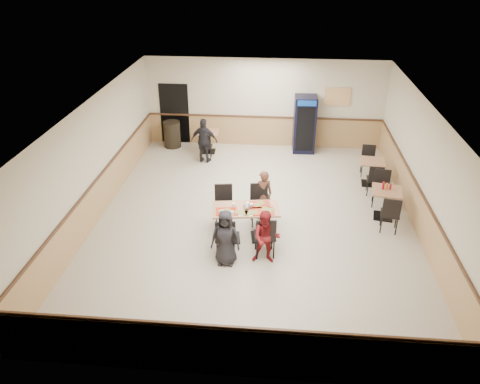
# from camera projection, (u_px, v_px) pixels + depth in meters

# --- Properties ---
(ground) EXTENTS (10.00, 10.00, 0.00)m
(ground) POSITION_uv_depth(u_px,v_px,m) (255.00, 218.00, 12.05)
(ground) COLOR beige
(ground) RESTS_ON ground
(room_shell) EXTENTS (10.00, 10.00, 10.00)m
(room_shell) POSITION_uv_depth(u_px,v_px,m) (320.00, 160.00, 13.88)
(room_shell) COLOR silver
(room_shell) RESTS_ON ground
(main_table) EXTENTS (1.64, 0.99, 0.83)m
(main_table) POSITION_uv_depth(u_px,v_px,m) (246.00, 219.00, 10.97)
(main_table) COLOR black
(main_table) RESTS_ON ground
(main_chairs) EXTENTS (1.62, 1.99, 1.05)m
(main_chairs) POSITION_uv_depth(u_px,v_px,m) (243.00, 220.00, 10.98)
(main_chairs) COLOR black
(main_chairs) RESTS_ON ground
(diner_woman_left) EXTENTS (0.65, 0.43, 1.31)m
(diner_woman_left) POSITION_uv_depth(u_px,v_px,m) (225.00, 238.00, 10.07)
(diner_woman_left) COLOR black
(diner_woman_left) RESTS_ON ground
(diner_woman_right) EXTENTS (0.62, 0.49, 1.26)m
(diner_woman_right) POSITION_uv_depth(u_px,v_px,m) (266.00, 237.00, 10.12)
(diner_woman_right) COLOR maroon
(diner_woman_right) RESTS_ON ground
(diner_man_opposite) EXTENTS (0.55, 0.44, 1.33)m
(diner_man_opposite) POSITION_uv_depth(u_px,v_px,m) (263.00, 195.00, 11.77)
(diner_man_opposite) COLOR brown
(diner_man_opposite) RESTS_ON ground
(lone_diner) EXTENTS (0.89, 0.44, 1.46)m
(lone_diner) POSITION_uv_depth(u_px,v_px,m) (204.00, 141.00, 14.82)
(lone_diner) COLOR black
(lone_diner) RESTS_ON ground
(tabletop_clutter) EXTENTS (1.37, 0.80, 0.12)m
(tabletop_clutter) POSITION_uv_depth(u_px,v_px,m) (247.00, 209.00, 10.77)
(tabletop_clutter) COLOR #B9260C
(tabletop_clutter) RESTS_ON main_table
(side_table_near) EXTENTS (0.85, 0.85, 0.79)m
(side_table_near) POSITION_uv_depth(u_px,v_px,m) (386.00, 199.00, 11.86)
(side_table_near) COLOR black
(side_table_near) RESTS_ON ground
(side_table_near_chair_south) EXTENTS (0.54, 0.54, 1.00)m
(side_table_near_chair_south) POSITION_uv_depth(u_px,v_px,m) (390.00, 213.00, 11.32)
(side_table_near_chair_south) COLOR black
(side_table_near_chair_south) RESTS_ON ground
(side_table_near_chair_north) EXTENTS (0.54, 0.54, 1.00)m
(side_table_near_chair_north) POSITION_uv_depth(u_px,v_px,m) (381.00, 189.00, 12.42)
(side_table_near_chair_north) COLOR black
(side_table_near_chair_north) RESTS_ON ground
(side_table_far) EXTENTS (0.75, 0.75, 0.75)m
(side_table_far) POSITION_uv_depth(u_px,v_px,m) (371.00, 169.00, 13.52)
(side_table_far) COLOR black
(side_table_far) RESTS_ON ground
(side_table_far_chair_south) EXTENTS (0.47, 0.47, 0.95)m
(side_table_far_chair_south) POSITION_uv_depth(u_px,v_px,m) (375.00, 179.00, 13.01)
(side_table_far_chair_south) COLOR black
(side_table_far_chair_south) RESTS_ON ground
(side_table_far_chair_north) EXTENTS (0.47, 0.47, 0.95)m
(side_table_far_chair_north) POSITION_uv_depth(u_px,v_px,m) (368.00, 161.00, 14.06)
(side_table_far_chair_north) COLOR black
(side_table_far_chair_north) RESTS_ON ground
(condiment_caddy) EXTENTS (0.23, 0.06, 0.20)m
(condiment_caddy) POSITION_uv_depth(u_px,v_px,m) (386.00, 186.00, 11.74)
(condiment_caddy) COLOR #A80C1F
(condiment_caddy) RESTS_ON side_table_near
(back_table) EXTENTS (0.71, 0.71, 0.73)m
(back_table) POSITION_uv_depth(u_px,v_px,m) (208.00, 138.00, 15.66)
(back_table) COLOR black
(back_table) RESTS_ON ground
(back_table_chair_lone) EXTENTS (0.45, 0.45, 0.92)m
(back_table_chair_lone) POSITION_uv_depth(u_px,v_px,m) (206.00, 146.00, 15.16)
(back_table_chair_lone) COLOR black
(back_table_chair_lone) RESTS_ON ground
(pepsi_cooler) EXTENTS (0.74, 0.75, 1.90)m
(pepsi_cooler) POSITION_uv_depth(u_px,v_px,m) (305.00, 124.00, 15.53)
(pepsi_cooler) COLOR black
(pepsi_cooler) RESTS_ON ground
(trash_bin) EXTENTS (0.57, 0.57, 0.90)m
(trash_bin) POSITION_uv_depth(u_px,v_px,m) (172.00, 134.00, 16.08)
(trash_bin) COLOR black
(trash_bin) RESTS_ON ground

